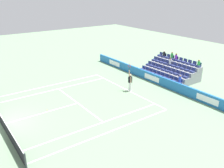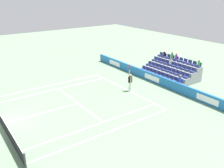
# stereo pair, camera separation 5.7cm
# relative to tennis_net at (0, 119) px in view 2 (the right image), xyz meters

# --- Properties ---
(ground_plane) EXTENTS (80.00, 80.00, 0.00)m
(ground_plane) POSITION_rel_tennis_net_xyz_m (0.00, 0.00, -0.49)
(ground_plane) COLOR gray
(line_baseline) EXTENTS (10.97, 0.10, 0.01)m
(line_baseline) POSITION_rel_tennis_net_xyz_m (0.00, -11.89, -0.49)
(line_baseline) COLOR white
(line_baseline) RESTS_ON ground
(line_service) EXTENTS (8.23, 0.10, 0.01)m
(line_service) POSITION_rel_tennis_net_xyz_m (0.00, -6.40, -0.49)
(line_service) COLOR white
(line_service) RESTS_ON ground
(line_centre_service) EXTENTS (0.10, 6.40, 0.01)m
(line_centre_service) POSITION_rel_tennis_net_xyz_m (0.00, -3.20, -0.49)
(line_centre_service) COLOR white
(line_centre_service) RESTS_ON ground
(line_singles_sideline_left) EXTENTS (0.10, 11.89, 0.01)m
(line_singles_sideline_left) POSITION_rel_tennis_net_xyz_m (4.12, -5.95, -0.49)
(line_singles_sideline_left) COLOR white
(line_singles_sideline_left) RESTS_ON ground
(line_singles_sideline_right) EXTENTS (0.10, 11.89, 0.01)m
(line_singles_sideline_right) POSITION_rel_tennis_net_xyz_m (-4.12, -5.95, -0.49)
(line_singles_sideline_right) COLOR white
(line_singles_sideline_right) RESTS_ON ground
(line_doubles_sideline_left) EXTENTS (0.10, 11.89, 0.01)m
(line_doubles_sideline_left) POSITION_rel_tennis_net_xyz_m (5.49, -5.95, -0.49)
(line_doubles_sideline_left) COLOR white
(line_doubles_sideline_left) RESTS_ON ground
(line_doubles_sideline_right) EXTENTS (0.10, 11.89, 0.01)m
(line_doubles_sideline_right) POSITION_rel_tennis_net_xyz_m (-5.49, -5.95, -0.49)
(line_doubles_sideline_right) COLOR white
(line_doubles_sideline_right) RESTS_ON ground
(line_centre_mark) EXTENTS (0.10, 0.20, 0.01)m
(line_centre_mark) POSITION_rel_tennis_net_xyz_m (0.00, -11.79, -0.49)
(line_centre_mark) COLOR white
(line_centre_mark) RESTS_ON ground
(sponsor_barrier) EXTENTS (20.59, 0.22, 0.98)m
(sponsor_barrier) POSITION_rel_tennis_net_xyz_m (0.00, -15.56, -0.00)
(sponsor_barrier) COLOR #1E66AD
(sponsor_barrier) RESTS_ON ground
(tennis_net) EXTENTS (11.97, 0.10, 1.07)m
(tennis_net) POSITION_rel_tennis_net_xyz_m (0.00, 0.00, 0.00)
(tennis_net) COLOR #33383D
(tennis_net) RESTS_ON ground
(tennis_player) EXTENTS (0.52, 0.39, 2.85)m
(tennis_player) POSITION_rel_tennis_net_xyz_m (-0.52, -11.97, 0.50)
(tennis_player) COLOR white
(tennis_player) RESTS_ON ground
(stadium_stand) EXTENTS (6.20, 3.80, 2.61)m
(stadium_stand) POSITION_rel_tennis_net_xyz_m (-0.00, -18.51, 0.19)
(stadium_stand) COLOR gray
(stadium_stand) RESTS_ON ground
(loose_tennis_ball) EXTENTS (0.07, 0.07, 0.07)m
(loose_tennis_ball) POSITION_rel_tennis_net_xyz_m (0.27, -3.66, -0.46)
(loose_tennis_ball) COLOR #D1E533
(loose_tennis_ball) RESTS_ON ground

